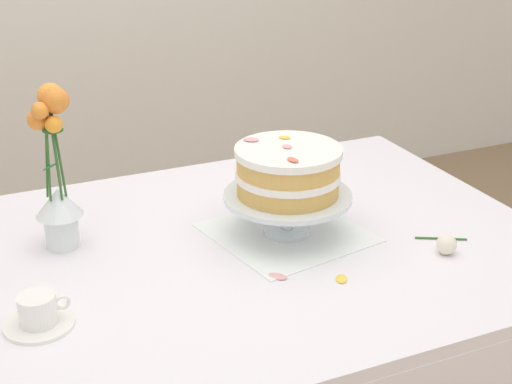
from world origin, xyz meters
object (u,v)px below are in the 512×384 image
object	(u,v)px
cake_stand	(288,200)
layer_cake	(288,171)
fallen_rose	(446,244)
flower_vase	(57,179)
dining_table	(238,285)
teacup	(38,313)

from	to	relation	value
cake_stand	layer_cake	bearing A→B (deg)	142.08
layer_cake	fallen_rose	distance (m)	0.38
flower_vase	dining_table	bearing A→B (deg)	-27.03
dining_table	teacup	xyz separation A→B (m)	(-0.45, -0.12, 0.11)
dining_table	flower_vase	world-z (taller)	flower_vase
dining_table	flower_vase	bearing A→B (deg)	152.97
teacup	fallen_rose	size ratio (longest dim) A/B	1.16
dining_table	fallen_rose	bearing A→B (deg)	-26.18
cake_stand	teacup	size ratio (longest dim) A/B	2.24
teacup	fallen_rose	bearing A→B (deg)	-5.03
cake_stand	teacup	world-z (taller)	cake_stand
dining_table	teacup	size ratio (longest dim) A/B	10.80
dining_table	fallen_rose	size ratio (longest dim) A/B	12.55
layer_cake	teacup	size ratio (longest dim) A/B	1.84
dining_table	teacup	bearing A→B (deg)	-164.39
layer_cake	fallen_rose	xyz separation A→B (m)	(0.27, -0.23, -0.13)
cake_stand	flower_vase	bearing A→B (deg)	162.82
dining_table	fallen_rose	distance (m)	0.47
layer_cake	flower_vase	distance (m)	0.50
cake_stand	flower_vase	world-z (taller)	flower_vase
flower_vase	fallen_rose	distance (m)	0.85
layer_cake	flower_vase	size ratio (longest dim) A/B	0.65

